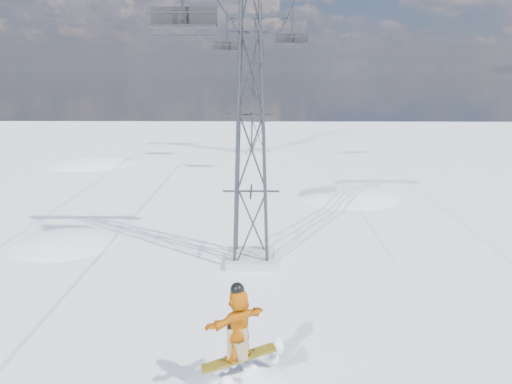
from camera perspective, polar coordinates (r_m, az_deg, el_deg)
snow_terrain at (r=35.49m, az=-9.30°, el=-14.30°), size 39.00×37.00×22.00m
lift_tower_near at (r=17.61m, az=-0.59°, el=8.71°), size 5.20×1.80×11.43m
lift_tower_far at (r=42.56m, az=0.25°, el=11.72°), size 5.20×1.80×11.43m
lift_chair_near at (r=17.48m, az=-8.30°, el=19.01°), size 2.21×0.63×2.74m
lift_chair_mid at (r=32.37m, az=4.14°, el=16.97°), size 2.04×0.59×2.53m
lift_chair_far at (r=38.14m, az=-3.26°, el=16.21°), size 2.23×0.64×2.77m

